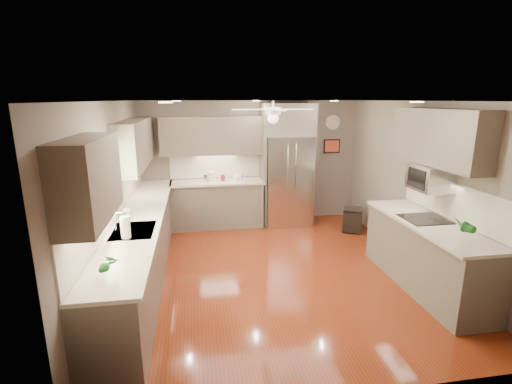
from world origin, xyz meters
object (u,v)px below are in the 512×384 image
object	(u,v)px
canister_c	(211,177)
refrigerator	(287,167)
canister_d	(223,178)
potted_plant_right	(463,226)
potted_plant_left	(109,264)
bowl	(238,179)
soap_bottle	(127,211)
stool	(352,220)
canister_b	(205,178)
microwave	(430,178)
paper_towel	(125,227)

from	to	relation	value
canister_c	refrigerator	distance (m)	1.55
canister_d	potted_plant_right	world-z (taller)	potted_plant_right
potted_plant_left	bowl	bearing A→B (deg)	67.77
canister_c	soap_bottle	size ratio (longest dim) A/B	1.07
soap_bottle	stool	distance (m)	4.25
canister_b	refrigerator	bearing A→B (deg)	-1.17
bowl	soap_bottle	bearing A→B (deg)	-129.16
canister_b	stool	world-z (taller)	canister_b
soap_bottle	bowl	bearing A→B (deg)	50.84
potted_plant_right	stool	world-z (taller)	potted_plant_right
potted_plant_left	refrigerator	bearing A→B (deg)	56.16
soap_bottle	potted_plant_right	distance (m)	4.25
canister_b	canister_c	distance (m)	0.11
microwave	soap_bottle	bearing A→B (deg)	171.95
soap_bottle	stool	bearing A→B (deg)	19.65
canister_d	soap_bottle	bearing A→B (deg)	-124.50
canister_d	bowl	distance (m)	0.30
soap_bottle	microwave	distance (m)	4.18
canister_c	paper_towel	xyz separation A→B (m)	(-1.12, -2.99, 0.05)
potted_plant_right	soap_bottle	bearing A→B (deg)	160.29
soap_bottle	paper_towel	distance (m)	0.83
potted_plant_left	microwave	xyz separation A→B (m)	(3.97, 1.23, 0.40)
canister_b	canister_c	bearing A→B (deg)	5.34
potted_plant_right	refrigerator	world-z (taller)	refrigerator
canister_c	stool	world-z (taller)	canister_c
canister_b	potted_plant_right	xyz separation A→B (m)	(2.87, -3.59, 0.08)
microwave	potted_plant_right	bearing A→B (deg)	-97.23
potted_plant_left	soap_bottle	bearing A→B (deg)	94.57
stool	microwave	bearing A→B (deg)	-84.76
bowl	potted_plant_left	bearing A→B (deg)	-112.23
bowl	refrigerator	world-z (taller)	refrigerator
canister_c	canister_d	size ratio (longest dim) A/B	1.62
microwave	potted_plant_left	bearing A→B (deg)	-162.76
potted_plant_right	refrigerator	bearing A→B (deg)	108.88
canister_b	paper_towel	bearing A→B (deg)	-108.77
soap_bottle	potted_plant_right	xyz separation A→B (m)	(4.00, -1.43, 0.06)
canister_d	canister_c	bearing A→B (deg)	174.91
canister_c	soap_bottle	world-z (taller)	canister_c
canister_c	potted_plant_left	bearing A→B (deg)	-105.42
refrigerator	stool	distance (m)	1.65
refrigerator	microwave	size ratio (longest dim) A/B	4.45
canister_d	potted_plant_left	bearing A→B (deg)	-108.59
microwave	paper_towel	bearing A→B (deg)	-176.59
potted_plant_right	canister_b	bearing A→B (deg)	128.61
canister_d	bowl	xyz separation A→B (m)	(0.30, 0.03, -0.03)
potted_plant_right	bowl	xyz separation A→B (m)	(-2.23, 3.62, -0.12)
canister_c	canister_d	xyz separation A→B (m)	(0.23, -0.02, -0.03)
soap_bottle	paper_towel	size ratio (longest dim) A/B	0.67
canister_c	potted_plant_left	xyz separation A→B (m)	(-1.10, -3.98, 0.05)
potted_plant_right	paper_towel	bearing A→B (deg)	171.01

